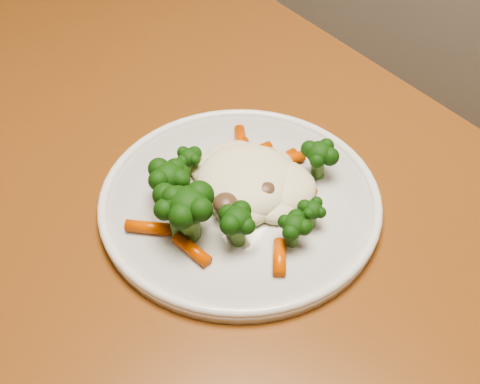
{
  "coord_description": "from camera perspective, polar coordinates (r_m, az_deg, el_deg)",
  "views": [
    {
      "loc": [
        0.36,
        -0.04,
        1.2
      ],
      "look_at": [
        0.14,
        0.32,
        0.77
      ],
      "focal_mm": 45.0,
      "sensor_mm": 36.0,
      "label": 1
    }
  ],
  "objects": [
    {
      "name": "meal",
      "position": [
        0.58,
        -1.2,
        0.3
      ],
      "size": [
        0.18,
        0.19,
        0.05
      ],
      "color": "#FAF0C8",
      "rests_on": "plate"
    },
    {
      "name": "plate",
      "position": [
        0.61,
        0.0,
        -0.9
      ],
      "size": [
        0.28,
        0.28,
        0.01
      ],
      "primitive_type": "cylinder",
      "color": "white",
      "rests_on": "dining_table"
    },
    {
      "name": "dining_table",
      "position": [
        0.7,
        -7.17,
        -7.41
      ],
      "size": [
        1.32,
        1.13,
        0.75
      ],
      "rotation": [
        0.0,
        0.0,
        -0.41
      ],
      "color": "brown",
      "rests_on": "ground"
    }
  ]
}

